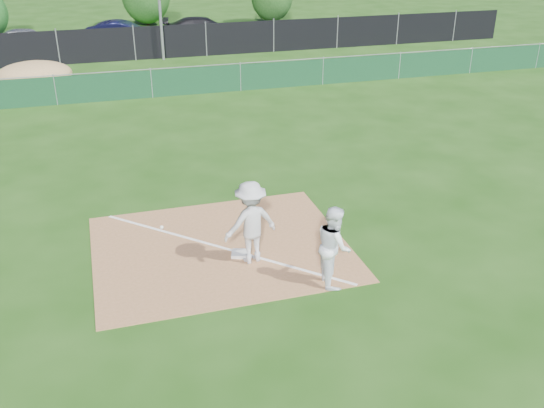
% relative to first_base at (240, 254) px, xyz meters
% --- Properties ---
extents(ground, '(90.00, 90.00, 0.00)m').
position_rel_first_base_xyz_m(ground, '(-0.35, 9.49, -0.06)').
color(ground, '#193F0D').
rests_on(ground, ground).
extents(infield_dirt, '(6.00, 5.00, 0.02)m').
position_rel_first_base_xyz_m(infield_dirt, '(-0.35, 0.49, -0.05)').
color(infield_dirt, '#96633C').
rests_on(infield_dirt, ground).
extents(foul_line, '(5.01, 5.01, 0.01)m').
position_rel_first_base_xyz_m(foul_line, '(-0.35, 0.49, -0.03)').
color(foul_line, white).
rests_on(foul_line, infield_dirt).
extents(green_fence, '(44.00, 0.05, 1.20)m').
position_rel_first_base_xyz_m(green_fence, '(-0.35, 14.49, 0.54)').
color(green_fence, '#0D331B').
rests_on(green_fence, ground).
extents(dirt_mound, '(3.38, 2.60, 1.17)m').
position_rel_first_base_xyz_m(dirt_mound, '(-5.35, 17.99, 0.53)').
color(dirt_mound, '#A07D4D').
rests_on(dirt_mound, ground).
extents(black_fence, '(46.00, 0.04, 1.80)m').
position_rel_first_base_xyz_m(black_fence, '(-0.35, 22.49, 0.84)').
color(black_fence, black).
rests_on(black_fence, ground).
extents(parking_lot, '(46.00, 9.00, 0.01)m').
position_rel_first_base_xyz_m(parking_lot, '(-0.35, 27.49, -0.05)').
color(parking_lot, black).
rests_on(parking_lot, ground).
extents(first_base, '(0.47, 0.47, 0.08)m').
position_rel_first_base_xyz_m(first_base, '(0.00, 0.00, 0.00)').
color(first_base, silver).
rests_on(first_base, infield_dirt).
extents(play_at_first, '(2.73, 0.96, 1.96)m').
position_rel_first_base_xyz_m(play_at_first, '(0.21, -0.29, 0.94)').
color(play_at_first, silver).
rests_on(play_at_first, infield_dirt).
extents(runner, '(0.80, 0.96, 1.81)m').
position_rel_first_base_xyz_m(runner, '(1.67, -1.67, 0.85)').
color(runner, white).
rests_on(runner, ground).
extents(car_left, '(4.08, 2.15, 1.32)m').
position_rel_first_base_xyz_m(car_left, '(-6.21, 27.02, 0.61)').
color(car_left, '#ADB0B5').
rests_on(car_left, parking_lot).
extents(car_mid, '(4.83, 2.51, 1.52)m').
position_rel_first_base_xyz_m(car_mid, '(-0.68, 26.58, 0.71)').
color(car_mid, black).
rests_on(car_mid, parking_lot).
extents(car_right, '(5.34, 2.82, 1.47)m').
position_rel_first_base_xyz_m(car_right, '(4.36, 26.89, 0.69)').
color(car_right, black).
rests_on(car_right, parking_lot).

